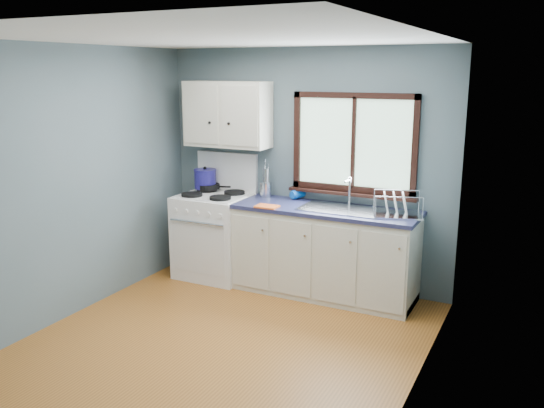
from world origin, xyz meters
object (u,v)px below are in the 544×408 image
at_px(base_cabinets, 324,256).
at_px(stockpot, 205,179).
at_px(skillet, 209,186).
at_px(thermos, 266,183).
at_px(dish_rack, 396,209).
at_px(utensil_crock, 266,189).
at_px(sink, 342,216).
at_px(gas_range, 215,233).

xyz_separation_m(base_cabinets, stockpot, (-1.50, 0.12, 0.66)).
bearing_deg(skillet, stockpot, 166.52).
relative_size(base_cabinets, stockpot, 5.96).
relative_size(stockpot, thermos, 0.99).
relative_size(skillet, stockpot, 1.32).
height_order(thermos, dish_rack, thermos).
bearing_deg(dish_rack, utensil_crock, 154.08).
relative_size(base_cabinets, thermos, 5.92).
bearing_deg(dish_rack, sink, 161.51).
bearing_deg(utensil_crock, thermos, -35.62).
relative_size(gas_range, skillet, 3.32).
bearing_deg(sink, gas_range, -179.29).
xyz_separation_m(sink, skillet, (-1.64, 0.13, 0.13)).
height_order(gas_range, base_cabinets, gas_range).
xyz_separation_m(sink, stockpot, (-1.68, 0.12, 0.21)).
xyz_separation_m(sink, dish_rack, (0.54, 0.00, 0.12)).
height_order(base_cabinets, thermos, thermos).
relative_size(sink, stockpot, 2.70).
bearing_deg(dish_rack, stockpot, 158.20).
distance_m(gas_range, stockpot, 0.63).
bearing_deg(skillet, dish_rack, -21.06).
bearing_deg(sink, thermos, 168.80).
height_order(gas_range, utensil_crock, gas_range).
height_order(skillet, dish_rack, dish_rack).
bearing_deg(stockpot, utensil_crock, 5.19).
relative_size(skillet, dish_rack, 0.76).
height_order(gas_range, stockpot, gas_range).
bearing_deg(gas_range, stockpot, 144.43).
bearing_deg(thermos, base_cabinets, -13.72).
bearing_deg(skillet, base_cabinets, -22.70).
relative_size(gas_range, utensil_crock, 3.31).
bearing_deg(base_cabinets, dish_rack, 0.08).
relative_size(base_cabinets, sink, 2.20).
height_order(stockpot, utensil_crock, utensil_crock).
height_order(gas_range, thermos, gas_range).
bearing_deg(stockpot, dish_rack, -3.15).
distance_m(sink, thermos, 0.98).
distance_m(gas_range, base_cabinets, 1.31).
distance_m(stockpot, dish_rack, 2.23).
distance_m(base_cabinets, dish_rack, 0.92).
xyz_separation_m(base_cabinets, dish_rack, (0.72, 0.00, 0.57)).
xyz_separation_m(base_cabinets, skillet, (-1.46, 0.13, 0.58)).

